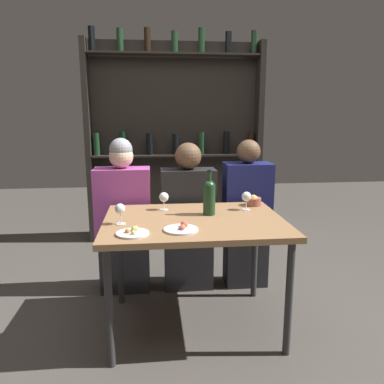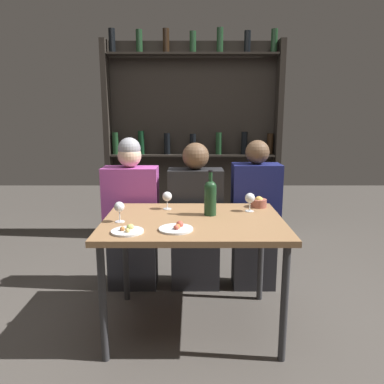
% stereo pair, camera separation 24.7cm
% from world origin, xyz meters
% --- Properties ---
extents(ground_plane, '(10.00, 10.00, 0.00)m').
position_xyz_m(ground_plane, '(0.00, 0.00, 0.00)').
color(ground_plane, '#47423D').
extents(dining_table, '(1.14, 0.85, 0.74)m').
position_xyz_m(dining_table, '(0.00, 0.00, 0.68)').
color(dining_table, olive).
rests_on(dining_table, ground_plane).
extents(wine_rack_wall, '(1.93, 0.21, 2.28)m').
position_xyz_m(wine_rack_wall, '(-0.00, 1.91, 1.16)').
color(wine_rack_wall, '#28231E').
rests_on(wine_rack_wall, ground_plane).
extents(wine_bottle, '(0.08, 0.08, 0.30)m').
position_xyz_m(wine_bottle, '(0.11, 0.10, 0.87)').
color(wine_bottle, '#19381E').
rests_on(wine_bottle, dining_table).
extents(wine_glass_0, '(0.07, 0.07, 0.13)m').
position_xyz_m(wine_glass_0, '(0.39, 0.19, 0.84)').
color(wine_glass_0, silver).
rests_on(wine_glass_0, dining_table).
extents(wine_glass_1, '(0.07, 0.07, 0.12)m').
position_xyz_m(wine_glass_1, '(-0.18, 0.26, 0.83)').
color(wine_glass_1, silver).
rests_on(wine_glass_1, dining_table).
extents(wine_glass_2, '(0.06, 0.06, 0.13)m').
position_xyz_m(wine_glass_2, '(-0.46, -0.06, 0.84)').
color(wine_glass_2, silver).
rests_on(wine_glass_2, dining_table).
extents(food_plate_0, '(0.18, 0.18, 0.04)m').
position_xyz_m(food_plate_0, '(-0.37, -0.27, 0.75)').
color(food_plate_0, silver).
rests_on(food_plate_0, dining_table).
extents(food_plate_1, '(0.20, 0.20, 0.05)m').
position_xyz_m(food_plate_1, '(-0.10, -0.22, 0.75)').
color(food_plate_1, silver).
rests_on(food_plate_1, dining_table).
extents(snack_bowl, '(0.11, 0.11, 0.08)m').
position_xyz_m(snack_bowl, '(0.47, 0.32, 0.78)').
color(snack_bowl, '#995142').
rests_on(snack_bowl, dining_table).
extents(seated_person_left, '(0.43, 0.22, 1.22)m').
position_xyz_m(seated_person_left, '(-0.49, 0.59, 0.58)').
color(seated_person_left, '#26262B').
rests_on(seated_person_left, ground_plane).
extents(seated_person_center, '(0.43, 0.22, 1.19)m').
position_xyz_m(seated_person_center, '(0.02, 0.59, 0.55)').
color(seated_person_center, '#26262B').
rests_on(seated_person_center, ground_plane).
extents(seated_person_right, '(0.37, 0.22, 1.20)m').
position_xyz_m(seated_person_right, '(0.50, 0.59, 0.57)').
color(seated_person_right, '#26262B').
rests_on(seated_person_right, ground_plane).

